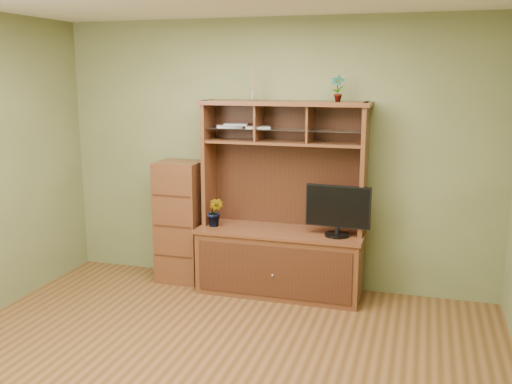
% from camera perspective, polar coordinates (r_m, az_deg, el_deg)
% --- Properties ---
extents(room, '(4.54, 4.04, 2.74)m').
position_cam_1_polar(room, '(3.92, -5.76, -0.12)').
color(room, '#533417').
rests_on(room, ground).
extents(media_hutch, '(1.66, 0.61, 1.90)m').
position_cam_1_polar(media_hutch, '(5.68, 2.50, -4.98)').
color(media_hutch, '#4F2C16').
rests_on(media_hutch, room).
extents(monitor, '(0.61, 0.24, 0.49)m').
position_cam_1_polar(monitor, '(5.39, 8.19, -1.76)').
color(monitor, black).
rests_on(monitor, media_hutch).
extents(orchid_plant, '(0.17, 0.14, 0.30)m').
position_cam_1_polar(orchid_plant, '(5.72, -4.10, -2.01)').
color(orchid_plant, '#24511B').
rests_on(orchid_plant, media_hutch).
extents(top_plant, '(0.13, 0.09, 0.24)m').
position_cam_1_polar(top_plant, '(5.42, 8.16, 10.22)').
color(top_plant, '#416C26').
rests_on(top_plant, media_hutch).
extents(reed_diffuser, '(0.06, 0.06, 0.31)m').
position_cam_1_polar(reed_diffuser, '(5.60, -0.29, 10.38)').
color(reed_diffuser, silver).
rests_on(reed_diffuser, media_hutch).
extents(magazines, '(0.59, 0.27, 0.04)m').
position_cam_1_polar(magazines, '(5.66, -1.56, 6.61)').
color(magazines, '#9E9DA2').
rests_on(magazines, media_hutch).
extents(side_cabinet, '(0.45, 0.41, 1.27)m').
position_cam_1_polar(side_cabinet, '(6.04, -7.55, -2.94)').
color(side_cabinet, '#4F2C16').
rests_on(side_cabinet, room).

